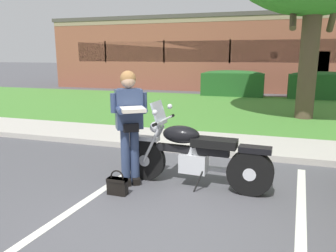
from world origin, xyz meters
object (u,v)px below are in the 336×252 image
at_px(rider_person, 129,119).
at_px(brick_building, 238,53).
at_px(motorcycle, 200,155).
at_px(handbag, 117,185).
at_px(hedge_left, 232,83).
at_px(hedge_center_left, 322,85).

xyz_separation_m(rider_person, brick_building, (-0.21, 17.15, 1.02)).
height_order(motorcycle, rider_person, rider_person).
distance_m(motorcycle, brick_building, 17.08).
height_order(motorcycle, handbag, motorcycle).
xyz_separation_m(rider_person, hedge_left, (0.19, 11.17, -0.36)).
bearing_deg(hedge_center_left, hedge_left, 180.00).
relative_size(motorcycle, hedge_center_left, 0.81).
bearing_deg(motorcycle, brick_building, 94.17).
relative_size(rider_person, brick_building, 0.08).
relative_size(handbag, hedge_left, 0.13).
bearing_deg(motorcycle, handbag, -149.52).
height_order(handbag, brick_building, brick_building).
bearing_deg(hedge_left, rider_person, -91.00).
height_order(handbag, hedge_center_left, hedge_center_left).
distance_m(hedge_center_left, brick_building, 7.46).
bearing_deg(brick_building, rider_person, -89.30).
bearing_deg(hedge_center_left, brick_building, 125.30).
distance_m(hedge_left, brick_building, 6.15).
bearing_deg(motorcycle, hedge_left, 94.34).
distance_m(motorcycle, hedge_center_left, 11.38).
height_order(hedge_left, brick_building, brick_building).
xyz_separation_m(hedge_left, hedge_center_left, (3.83, 0.00, -0.00)).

